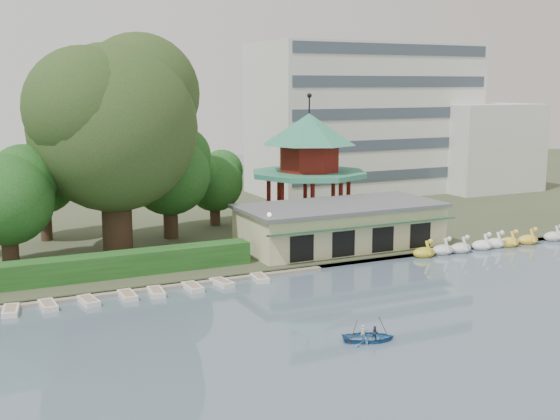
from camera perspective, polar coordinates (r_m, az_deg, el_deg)
ground_plane at (r=41.85m, az=8.30°, el=-10.92°), size 220.00×220.00×0.00m
shore at (r=88.39m, az=-10.71°, el=0.33°), size 220.00×70.00×0.40m
embankment at (r=56.26m, az=-1.54°, el=-5.14°), size 220.00×0.60×0.30m
dock at (r=52.66m, az=-13.59°, el=-6.53°), size 34.00×1.60×0.24m
boathouse at (r=64.26m, az=4.92°, el=-1.21°), size 18.60×9.39×3.90m
pavilion at (r=73.14m, az=2.37°, el=4.25°), size 12.40×12.40×13.50m
office_building at (r=98.12m, az=8.48°, el=6.96°), size 38.00×18.00×20.00m
hedge at (r=55.02m, az=-17.43°, el=-4.72°), size 30.00×2.00×1.80m
lamp_post at (r=57.63m, az=-0.88°, el=-1.51°), size 0.36×0.36×4.28m
big_tree at (r=62.05m, az=-13.30°, el=7.39°), size 15.82×14.74×19.18m
small_trees at (r=64.56m, az=-16.75°, el=1.91°), size 39.53×16.82×10.67m
swan_boats at (r=68.59m, az=17.25°, el=-2.60°), size 19.22×2.04×1.92m
moored_rowboats at (r=51.01m, az=-15.45°, el=-7.09°), size 27.73×2.77×0.36m
rowboat_with_passengers at (r=42.43m, az=7.24°, el=-9.94°), size 5.21×4.50×2.01m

